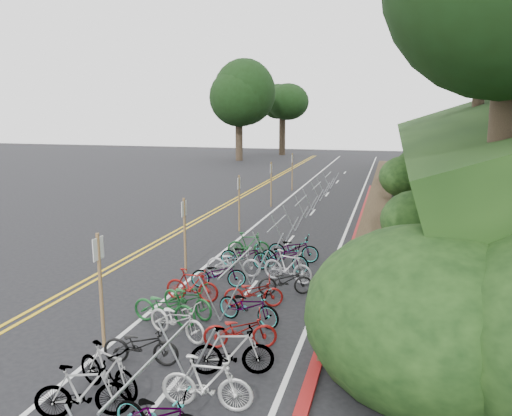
% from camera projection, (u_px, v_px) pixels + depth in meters
% --- Properties ---
extents(ground, '(120.00, 120.00, 0.00)m').
position_uv_depth(ground, '(80.00, 334.00, 11.94)').
color(ground, black).
rests_on(ground, ground).
extents(road_markings, '(7.47, 80.00, 0.01)m').
position_uv_depth(road_markings, '(234.00, 236.00, 21.33)').
color(road_markings, gold).
rests_on(road_markings, ground).
extents(red_curb, '(0.25, 28.00, 0.10)m').
position_uv_depth(red_curb, '(357.00, 232.00, 21.81)').
color(red_curb, maroon).
rests_on(red_curb, ground).
extents(embankment, '(14.30, 48.14, 9.11)m').
position_uv_depth(embankment, '(509.00, 163.00, 26.11)').
color(embankment, black).
rests_on(embankment, ground).
extents(tree_cluster, '(31.78, 53.48, 17.18)m').
position_uv_depth(tree_cluster, '(450.00, 12.00, 28.22)').
color(tree_cluster, '#2D2319').
rests_on(tree_cluster, ground).
extents(bike_rack_front, '(1.19, 3.07, 1.28)m').
position_uv_depth(bike_rack_front, '(152.00, 379.00, 8.18)').
color(bike_rack_front, '#9599A0').
rests_on(bike_rack_front, ground).
extents(bike_racks_rest, '(1.14, 23.00, 1.17)m').
position_uv_depth(bike_racks_rest, '(301.00, 207.00, 23.31)').
color(bike_racks_rest, '#9599A0').
rests_on(bike_racks_rest, ground).
extents(signpost_near, '(0.08, 0.40, 2.65)m').
position_uv_depth(signpost_near, '(100.00, 283.00, 11.00)').
color(signpost_near, brown).
rests_on(signpost_near, ground).
extents(signposts_rest, '(0.08, 18.40, 2.50)m').
position_uv_depth(signposts_rest, '(257.00, 189.00, 24.76)').
color(signposts_rest, brown).
rests_on(signposts_rest, ground).
extents(bike_front, '(0.81, 1.83, 0.93)m').
position_uv_depth(bike_front, '(165.00, 306.00, 12.41)').
color(bike_front, '#144C1E').
rests_on(bike_front, ground).
extents(bike_valet, '(3.29, 11.94, 1.03)m').
position_uv_depth(bike_valet, '(230.00, 294.00, 13.23)').
color(bike_valet, slate).
rests_on(bike_valet, ground).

